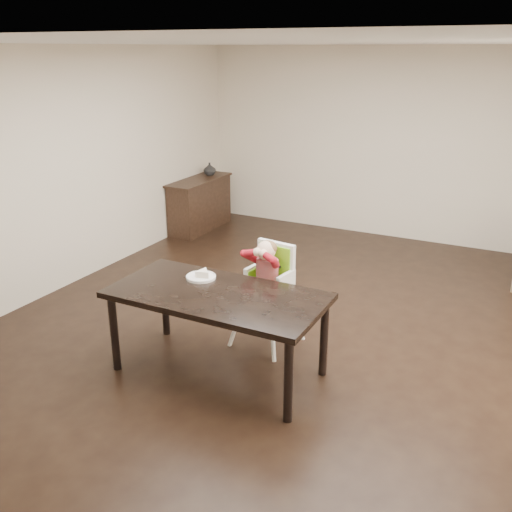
{
  "coord_description": "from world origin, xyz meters",
  "views": [
    {
      "loc": [
        1.85,
        -4.66,
        2.66
      ],
      "look_at": [
        -0.31,
        -0.43,
        0.92
      ],
      "focal_mm": 40.0,
      "sensor_mm": 36.0,
      "label": 1
    }
  ],
  "objects": [
    {
      "name": "dining_table",
      "position": [
        -0.41,
        -0.95,
        0.67
      ],
      "size": [
        1.8,
        0.9,
        0.75
      ],
      "color": "black",
      "rests_on": "ground"
    },
    {
      "name": "ground",
      "position": [
        0.0,
        0.0,
        0.0
      ],
      "size": [
        7.0,
        7.0,
        0.0
      ],
      "primitive_type": "plane",
      "color": "black",
      "rests_on": "ground"
    },
    {
      "name": "room_walls",
      "position": [
        0.0,
        0.0,
        1.86
      ],
      "size": [
        6.02,
        7.02,
        2.71
      ],
      "color": "beige",
      "rests_on": "ground"
    },
    {
      "name": "plate",
      "position": [
        -0.69,
        -0.75,
        0.78
      ],
      "size": [
        0.3,
        0.3,
        0.08
      ],
      "rotation": [
        0.0,
        0.0,
        -0.17
      ],
      "color": "white",
      "rests_on": "dining_table"
    },
    {
      "name": "vase",
      "position": [
        -2.78,
        2.82,
        0.88
      ],
      "size": [
        0.24,
        0.24,
        0.19
      ],
      "primitive_type": "imported",
      "rotation": [
        0.0,
        0.0,
        0.3
      ],
      "color": "#99999E",
      "rests_on": "sideboard"
    },
    {
      "name": "sideboard",
      "position": [
        -2.78,
        2.5,
        0.4
      ],
      "size": [
        0.44,
        1.26,
        0.79
      ],
      "color": "black",
      "rests_on": "ground"
    },
    {
      "name": "high_chair",
      "position": [
        -0.26,
        -0.28,
        0.73
      ],
      "size": [
        0.49,
        0.49,
        1.03
      ],
      "rotation": [
        0.0,
        0.0,
        -0.14
      ],
      "color": "white",
      "rests_on": "ground"
    }
  ]
}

